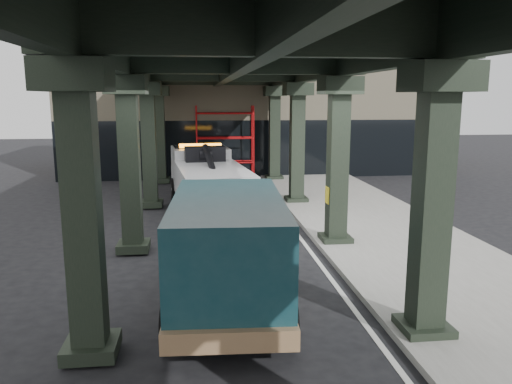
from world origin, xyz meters
TOP-DOWN VIEW (x-y plane):
  - ground at (0.00, 0.00)m, footprint 90.00×90.00m
  - sidewalk at (4.50, 2.00)m, footprint 5.00×40.00m
  - lane_stripe at (1.70, 2.00)m, footprint 0.12×38.00m
  - viaduct at (-0.40, 2.00)m, footprint 7.40×32.00m
  - building at (2.00, 20.00)m, footprint 22.00×10.00m
  - scaffolding at (0.00, 14.64)m, footprint 3.08×0.88m
  - tow_truck at (-1.17, 6.83)m, footprint 3.13×8.33m
  - towed_van at (-0.91, -2.08)m, footprint 2.69×6.11m

SIDE VIEW (x-z plane):
  - ground at x=0.00m, z-range 0.00..0.00m
  - lane_stripe at x=1.70m, z-range 0.00..0.01m
  - sidewalk at x=4.50m, z-range 0.00..0.15m
  - tow_truck at x=-1.17m, z-range -0.03..2.64m
  - towed_van at x=-0.91m, z-range 0.09..2.52m
  - scaffolding at x=0.00m, z-range 0.11..4.11m
  - building at x=2.00m, z-range 0.00..8.00m
  - viaduct at x=-0.40m, z-range 2.26..8.66m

